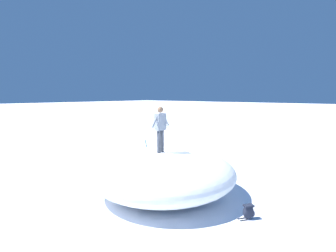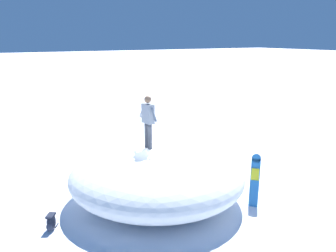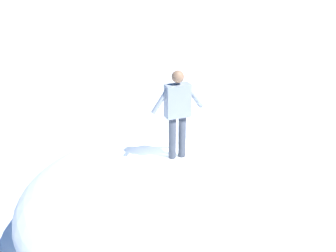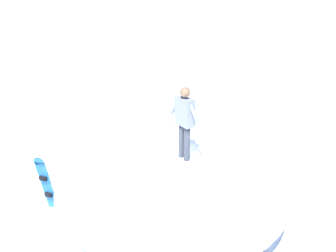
{
  "view_description": "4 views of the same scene",
  "coord_description": "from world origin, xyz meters",
  "views": [
    {
      "loc": [
        -6.84,
        7.22,
        3.91
      ],
      "look_at": [
        -0.17,
        -0.64,
        2.67
      ],
      "focal_mm": 28.13,
      "sensor_mm": 36.0,
      "label": 1
    },
    {
      "loc": [
        -5.39,
        -9.95,
        5.28
      ],
      "look_at": [
        -0.11,
        -0.82,
        2.64
      ],
      "focal_mm": 38.47,
      "sensor_mm": 36.0,
      "label": 2
    },
    {
      "loc": [
        6.66,
        -2.38,
        5.57
      ],
      "look_at": [
        0.18,
        -0.34,
        2.66
      ],
      "focal_mm": 46.22,
      "sensor_mm": 36.0,
      "label": 3
    },
    {
      "loc": [
        4.1,
        6.46,
        5.96
      ],
      "look_at": [
        -0.4,
        -0.75,
        2.27
      ],
      "focal_mm": 41.01,
      "sensor_mm": 36.0,
      "label": 4
    }
  ],
  "objects": [
    {
      "name": "backpack_near",
      "position": [
        -3.67,
        -0.45,
        0.24
      ],
      "size": [
        0.45,
        0.55,
        0.48
      ],
      "color": "#1E2333",
      "rests_on": "ground"
    },
    {
      "name": "snowboard_primary_upright",
      "position": [
        2.35,
        -2.09,
        0.86
      ],
      "size": [
        0.47,
        0.46,
        1.66
      ],
      "color": "#2672BF",
      "rests_on": "ground"
    },
    {
      "name": "snowboarder_standing",
      "position": [
        -0.36,
        0.01,
        2.74
      ],
      "size": [
        0.25,
        1.04,
        1.71
      ],
      "color": "#333842",
      "rests_on": "snow_mound"
    },
    {
      "name": "snow_mound",
      "position": [
        -0.24,
        -0.31,
        0.88
      ],
      "size": [
        7.38,
        7.43,
        1.75
      ],
      "primitive_type": "ellipsoid",
      "rotation": [
        0.0,
        0.0,
        0.41
      ],
      "color": "white",
      "rests_on": "ground"
    },
    {
      "name": "ground",
      "position": [
        0.0,
        0.0,
        0.0
      ],
      "size": [
        240.0,
        240.0,
        0.0
      ],
      "primitive_type": "plane",
      "color": "white"
    }
  ]
}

